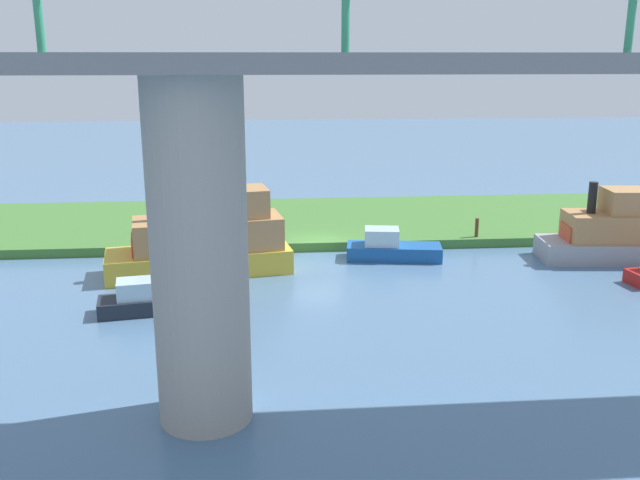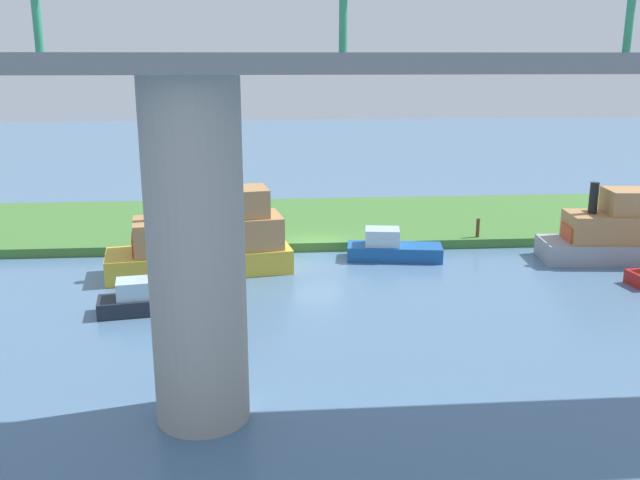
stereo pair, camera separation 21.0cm
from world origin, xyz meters
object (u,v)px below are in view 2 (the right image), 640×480
(motorboat_red, at_px, (205,239))
(riverboat_paddlewheel, at_px, (147,300))
(bridge_pylon, at_px, (196,256))
(skiff_small, at_px, (627,232))
(person_on_bank, at_px, (229,221))
(mooring_post, at_px, (478,228))
(pontoon_yellow, at_px, (391,248))

(motorboat_red, height_order, riverboat_paddlewheel, motorboat_red)
(bridge_pylon, relative_size, skiff_small, 1.19)
(person_on_bank, relative_size, skiff_small, 0.17)
(bridge_pylon, bearing_deg, motorboat_red, -85.88)
(mooring_post, distance_m, motorboat_red, 14.99)
(person_on_bank, xyz_separation_m, riverboat_paddlewheel, (2.86, 10.91, -0.70))
(skiff_small, distance_m, riverboat_paddlewheel, 23.86)
(mooring_post, distance_m, riverboat_paddlewheel, 18.74)
(riverboat_paddlewheel, bearing_deg, bridge_pylon, 108.85)
(person_on_bank, bearing_deg, pontoon_yellow, 153.41)
(pontoon_yellow, bearing_deg, person_on_bank, -26.59)
(bridge_pylon, bearing_deg, mooring_post, -127.50)
(motorboat_red, bearing_deg, pontoon_yellow, -171.24)
(pontoon_yellow, bearing_deg, skiff_small, 174.20)
(skiff_small, height_order, riverboat_paddlewheel, skiff_small)
(person_on_bank, height_order, skiff_small, skiff_small)
(mooring_post, bearing_deg, pontoon_yellow, 22.60)
(skiff_small, xyz_separation_m, pontoon_yellow, (11.86, -1.21, -0.93))
(mooring_post, xyz_separation_m, pontoon_yellow, (5.19, 2.16, -0.45))
(skiff_small, distance_m, motorboat_red, 21.21)
(bridge_pylon, xyz_separation_m, skiff_small, (-20.20, -14.26, -3.36))
(motorboat_red, height_order, pontoon_yellow, motorboat_red)
(mooring_post, distance_m, skiff_small, 7.49)
(skiff_small, distance_m, pontoon_yellow, 11.96)
(bridge_pylon, height_order, mooring_post, bridge_pylon)
(person_on_bank, bearing_deg, motorboat_red, 81.35)
(skiff_small, xyz_separation_m, motorboat_red, (21.21, 0.24, 0.15))
(motorboat_red, distance_m, pontoon_yellow, 9.52)
(person_on_bank, bearing_deg, skiff_small, 165.00)
(mooring_post, relative_size, riverboat_paddlewheel, 0.24)
(person_on_bank, bearing_deg, bridge_pylon, 90.42)
(motorboat_red, relative_size, pontoon_yellow, 1.80)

